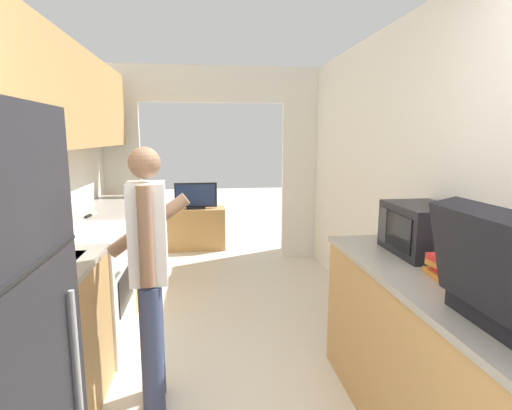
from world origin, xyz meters
TOP-DOWN VIEW (x-y plane):
  - wall_left at (-1.31, 2.09)m, footprint 0.38×6.90m
  - wall_right at (1.39, 1.65)m, footprint 0.06×6.90m
  - wall_far_with_doorway at (0.00, 4.53)m, footprint 3.12×0.06m
  - counter_left at (-1.06, 2.69)m, footprint 0.62×3.40m
  - counter_right at (1.06, 1.06)m, footprint 0.62×1.87m
  - range_oven at (-1.05, 2.39)m, footprint 0.66×0.78m
  - person at (-0.45, 1.63)m, footprint 0.51×0.39m
  - microwave at (1.17, 1.51)m, footprint 0.35×0.47m
  - book_stack at (1.11, 1.04)m, footprint 0.27×0.33m
  - tv_cabinet at (-0.24, 5.11)m, footprint 0.82×0.42m
  - television at (-0.24, 5.07)m, footprint 0.60×0.16m
  - knife at (-1.14, 2.98)m, footprint 0.06×0.29m

SIDE VIEW (x-z plane):
  - tv_cabinet at x=-0.24m, z-range 0.00..0.60m
  - counter_right at x=1.06m, z-range 0.00..0.93m
  - counter_left at x=-1.06m, z-range 0.00..0.93m
  - range_oven at x=-1.05m, z-range -0.06..1.00m
  - television at x=-0.24m, z-range 0.60..0.97m
  - person at x=-0.45m, z-range 0.05..1.62m
  - knife at x=-1.14m, z-range 0.92..0.94m
  - book_stack at x=1.11m, z-range 0.92..1.04m
  - microwave at x=1.17m, z-range 0.93..1.22m
  - wall_right at x=1.39m, z-range 0.00..2.50m
  - wall_far_with_doorway at x=0.00m, z-range 0.21..2.71m
  - wall_left at x=-1.31m, z-range 0.31..2.81m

